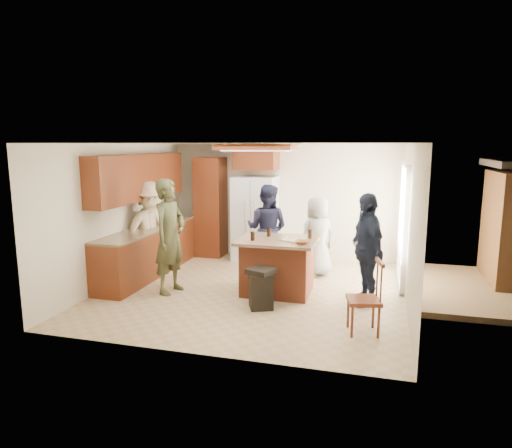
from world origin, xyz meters
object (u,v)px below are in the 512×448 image
(person_front_left, at_px, (170,237))
(kitchen_island, at_px, (277,266))
(person_side_right, at_px, (366,249))
(trash_bin, at_px, (261,288))
(refrigerator, at_px, (255,218))
(person_behind_left, at_px, (267,229))
(person_counter, at_px, (150,229))
(spindle_chair, at_px, (365,300))
(person_behind_right, at_px, (317,236))

(person_front_left, xyz_separation_m, kitchen_island, (1.75, 0.42, -0.49))
(person_side_right, xyz_separation_m, trash_bin, (-1.52, -0.63, -0.56))
(person_front_left, relative_size, refrigerator, 1.07)
(kitchen_island, bearing_deg, person_side_right, -5.36)
(person_behind_left, relative_size, person_side_right, 0.98)
(person_front_left, bearing_deg, kitchen_island, -65.75)
(person_front_left, distance_m, trash_bin, 1.82)
(kitchen_island, bearing_deg, person_front_left, -166.49)
(person_counter, xyz_separation_m, kitchen_island, (2.56, -0.40, -0.42))
(person_front_left, bearing_deg, trash_bin, -91.01)
(person_behind_left, height_order, person_side_right, person_side_right)
(person_side_right, height_order, trash_bin, person_side_right)
(person_side_right, relative_size, spindle_chair, 1.77)
(person_counter, relative_size, trash_bin, 2.85)
(person_front_left, height_order, spindle_chair, person_front_left)
(person_behind_right, bearing_deg, person_behind_left, -40.07)
(person_behind_left, bearing_deg, person_side_right, 150.77)
(person_behind_right, xyz_separation_m, refrigerator, (-1.48, 0.92, 0.14))
(person_behind_right, distance_m, kitchen_island, 1.35)
(trash_bin, xyz_separation_m, spindle_chair, (1.57, -0.54, 0.13))
(person_behind_right, height_order, trash_bin, person_behind_right)
(spindle_chair, bearing_deg, kitchen_island, 138.71)
(person_front_left, relative_size, spindle_chair, 1.93)
(person_front_left, bearing_deg, spindle_chair, -94.52)
(person_front_left, bearing_deg, person_behind_left, -27.34)
(kitchen_island, bearing_deg, spindle_chair, -41.29)
(kitchen_island, bearing_deg, person_behind_left, 111.85)
(person_behind_left, relative_size, person_behind_right, 1.13)
(person_behind_left, relative_size, trash_bin, 2.74)
(refrigerator, height_order, kitchen_island, refrigerator)
(person_behind_right, bearing_deg, trash_bin, 32.59)
(person_counter, bearing_deg, person_side_right, -82.52)
(person_side_right, bearing_deg, person_behind_right, -168.91)
(person_behind_right, bearing_deg, person_counter, -26.11)
(person_counter, bearing_deg, trash_bin, -100.18)
(person_side_right, xyz_separation_m, person_counter, (-4.00, 0.54, 0.02))
(person_behind_left, relative_size, spindle_chair, 1.74)
(person_counter, bearing_deg, spindle_chair, -97.75)
(refrigerator, distance_m, spindle_chair, 4.25)
(person_counter, bearing_deg, person_behind_right, -59.95)
(person_counter, height_order, trash_bin, person_counter)
(refrigerator, height_order, trash_bin, refrigerator)
(person_behind_right, bearing_deg, kitchen_island, 26.60)
(person_behind_right, relative_size, trash_bin, 2.43)
(trash_bin, bearing_deg, person_behind_left, 101.45)
(person_behind_right, xyz_separation_m, person_side_right, (0.94, -1.35, 0.12))
(person_front_left, relative_size, person_behind_left, 1.11)
(person_behind_right, relative_size, person_counter, 0.85)
(person_front_left, distance_m, person_behind_left, 2.06)
(trash_bin, relative_size, spindle_chair, 0.63)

